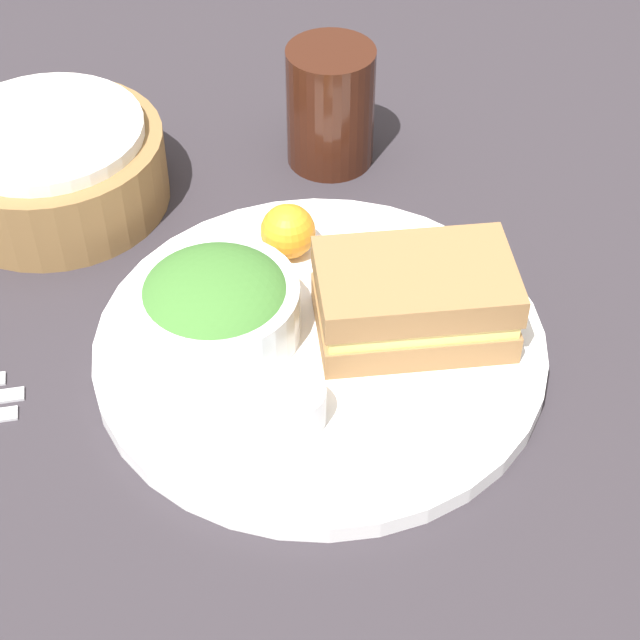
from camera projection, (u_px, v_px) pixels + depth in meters
ground_plane at (320, 353)px, 0.81m from camera, size 4.00×4.00×0.00m
plate at (320, 346)px, 0.81m from camera, size 0.34×0.34×0.02m
sandwich at (414, 299)px, 0.79m from camera, size 0.16×0.13×0.06m
salad_bowl at (216, 305)px, 0.79m from camera, size 0.12×0.12×0.06m
dressing_cup at (294, 406)px, 0.73m from camera, size 0.04×0.04×0.03m
orange_wedge at (288, 231)px, 0.86m from camera, size 0.04×0.04×0.04m
drink_glass at (330, 106)px, 0.95m from camera, size 0.08×0.08×0.11m
bread_basket at (52, 165)px, 0.92m from camera, size 0.20×0.20×0.08m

